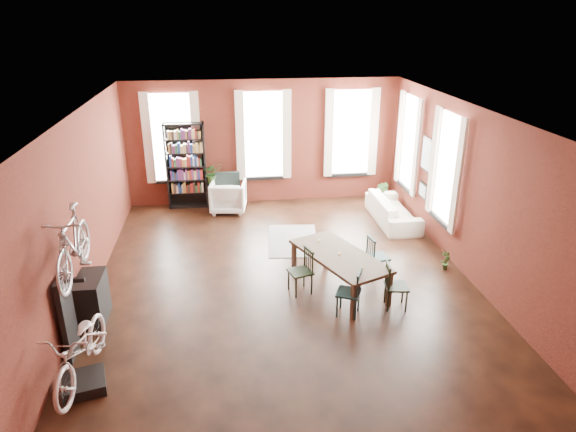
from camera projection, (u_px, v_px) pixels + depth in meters
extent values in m
plane|color=black|center=(285.00, 281.00, 9.73)|extent=(9.00, 9.00, 0.00)
cube|color=silver|center=(284.00, 112.00, 8.54)|extent=(7.00, 9.00, 0.04)
cube|color=#4C1913|center=(263.00, 142.00, 13.27)|extent=(7.00, 0.04, 3.20)
cube|color=#4C1913|center=(341.00, 362.00, 5.00)|extent=(7.00, 0.04, 3.20)
cube|color=#4C1913|center=(81.00, 212.00, 8.72)|extent=(0.04, 9.00, 3.20)
cube|color=#4C1913|center=(471.00, 194.00, 9.55)|extent=(0.04, 9.00, 3.20)
cube|color=white|center=(172.00, 138.00, 12.90)|extent=(1.00, 0.04, 2.20)
cube|color=beige|center=(172.00, 138.00, 12.83)|extent=(1.40, 0.06, 2.30)
cube|color=white|center=(263.00, 135.00, 13.17)|extent=(1.00, 0.04, 2.20)
cube|color=beige|center=(264.00, 136.00, 13.11)|extent=(1.40, 0.06, 2.30)
cube|color=white|center=(351.00, 132.00, 13.44)|extent=(1.00, 0.04, 2.20)
cube|color=beige|center=(351.00, 133.00, 13.38)|extent=(1.40, 0.06, 2.30)
cube|color=white|center=(448.00, 168.00, 10.39)|extent=(0.04, 1.00, 2.20)
cube|color=beige|center=(445.00, 169.00, 10.38)|extent=(0.06, 1.40, 2.30)
cube|color=white|center=(411.00, 143.00, 12.41)|extent=(0.04, 1.00, 2.20)
cube|color=beige|center=(408.00, 143.00, 12.41)|extent=(0.06, 1.40, 2.30)
cube|color=black|center=(427.00, 154.00, 11.40)|extent=(0.04, 0.55, 0.75)
cube|color=black|center=(424.00, 191.00, 11.72)|extent=(0.04, 0.45, 0.35)
cube|color=#4E3E2F|center=(339.00, 272.00, 9.37)|extent=(1.65, 2.23, 0.69)
cube|color=#193838|center=(348.00, 292.00, 8.55)|extent=(0.50, 0.50, 0.82)
cube|color=black|center=(300.00, 272.00, 9.22)|extent=(0.48, 0.48, 0.84)
cube|color=black|center=(396.00, 286.00, 8.74)|extent=(0.43, 0.43, 0.82)
cube|color=#16322F|center=(378.00, 257.00, 9.79)|extent=(0.44, 0.44, 0.82)
cube|color=black|center=(186.00, 166.00, 13.04)|extent=(1.00, 0.32, 2.20)
imported|color=white|center=(228.00, 195.00, 12.96)|extent=(0.96, 0.91, 0.88)
imported|color=beige|center=(393.00, 206.00, 12.32)|extent=(0.61, 2.08, 0.81)
cube|color=black|center=(293.00, 240.00, 11.45)|extent=(1.25, 1.84, 0.01)
cube|color=black|center=(84.00, 383.00, 6.96)|extent=(0.67, 0.67, 0.16)
cube|color=black|center=(67.00, 317.00, 7.43)|extent=(0.16, 0.60, 1.30)
cube|color=black|center=(92.00, 299.00, 8.37)|extent=(0.40, 0.80, 0.80)
cube|color=black|center=(213.00, 195.00, 13.37)|extent=(0.36, 0.36, 0.62)
imported|color=#264F1F|center=(379.00, 203.00, 13.22)|extent=(0.67, 0.86, 0.34)
imported|color=#2D4E1F|center=(445.00, 266.00, 10.16)|extent=(0.38, 0.45, 0.14)
imported|color=beige|center=(76.00, 323.00, 6.63)|extent=(0.71, 0.98, 1.74)
imported|color=#A5A8AD|center=(69.00, 222.00, 6.91)|extent=(0.47, 1.00, 1.66)
imported|color=#295622|center=(213.00, 175.00, 13.17)|extent=(0.57, 0.62, 0.44)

